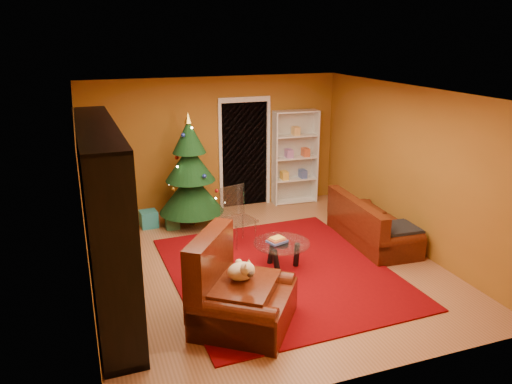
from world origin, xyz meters
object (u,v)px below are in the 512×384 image
object	(u,v)px
gift_box_red	(187,214)
acrylic_chair	(240,220)
rug	(280,271)
gift_box_teal	(149,219)
sofa	(373,220)
media_unit	(104,219)
dog	(241,271)
armchair	(244,291)
christmas_tree	(190,172)
white_bookshelf	(295,158)
coffee_table	(281,255)
gift_box_green	(172,222)

from	to	relation	value
gift_box_red	acrylic_chair	distance (m)	1.62
rug	gift_box_teal	bearing A→B (deg)	122.32
gift_box_teal	sofa	bearing A→B (deg)	-29.77
media_unit	dog	size ratio (longest dim) A/B	7.70
sofa	acrylic_chair	bearing A→B (deg)	76.50
dog	acrylic_chair	xyz separation A→B (m)	(0.70, 2.22, -0.24)
armchair	gift_box_teal	bearing A→B (deg)	45.65
christmas_tree	gift_box_teal	xyz separation A→B (m)	(-0.77, 0.16, -0.86)
white_bookshelf	dog	size ratio (longest dim) A/B	4.89
christmas_tree	gift_box_teal	size ratio (longest dim) A/B	6.96
dog	coffee_table	bearing A→B (deg)	-4.85
gift_box_green	coffee_table	world-z (taller)	coffee_table
sofa	coffee_table	xyz separation A→B (m)	(-1.83, -0.41, -0.17)
rug	white_bookshelf	bearing A→B (deg)	62.25
rug	coffee_table	distance (m)	0.23
rug	acrylic_chair	bearing A→B (deg)	102.77
gift_box_green	coffee_table	size ratio (longest dim) A/B	0.29
media_unit	christmas_tree	bearing A→B (deg)	54.96
media_unit	dog	distance (m)	1.83
white_bookshelf	sofa	distance (m)	2.45
christmas_tree	dog	size ratio (longest dim) A/B	5.21
gift_box_green	media_unit	bearing A→B (deg)	-117.91
media_unit	white_bookshelf	xyz separation A→B (m)	(3.90, 2.94, -0.23)
coffee_table	gift_box_teal	bearing A→B (deg)	124.08
gift_box_green	christmas_tree	bearing A→B (deg)	9.57
gift_box_green	armchair	bearing A→B (deg)	-86.19
dog	acrylic_chair	size ratio (longest dim) A/B	0.45
rug	gift_box_red	world-z (taller)	gift_box_red
armchair	sofa	world-z (taller)	armchair
white_bookshelf	christmas_tree	bearing A→B (deg)	-164.05
gift_box_red	acrylic_chair	xyz separation A→B (m)	(0.57, -1.48, 0.34)
gift_box_green	gift_box_red	world-z (taller)	gift_box_green
white_bookshelf	acrylic_chair	distance (m)	2.51
christmas_tree	media_unit	bearing A→B (deg)	-123.95
media_unit	coffee_table	xyz separation A→B (m)	(2.46, 0.17, -0.96)
coffee_table	white_bookshelf	bearing A→B (deg)	62.48
christmas_tree	gift_box_red	xyz separation A→B (m)	(-0.03, 0.30, -0.91)
media_unit	gift_box_teal	distance (m)	2.88
gift_box_teal	dog	world-z (taller)	dog
coffee_table	rug	bearing A→B (deg)	-125.25
media_unit	sofa	world-z (taller)	media_unit
armchair	coffee_table	size ratio (longest dim) A/B	1.41
media_unit	acrylic_chair	size ratio (longest dim) A/B	3.48
gift_box_red	armchair	world-z (taller)	armchair
media_unit	armchair	bearing A→B (deg)	-37.28
media_unit	coffee_table	world-z (taller)	media_unit
media_unit	armchair	xyz separation A→B (m)	(1.46, -1.07, -0.72)
christmas_tree	gift_box_green	size ratio (longest dim) A/B	8.69
armchair	gift_box_red	bearing A→B (deg)	34.15
sofa	acrylic_chair	world-z (taller)	acrylic_chair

